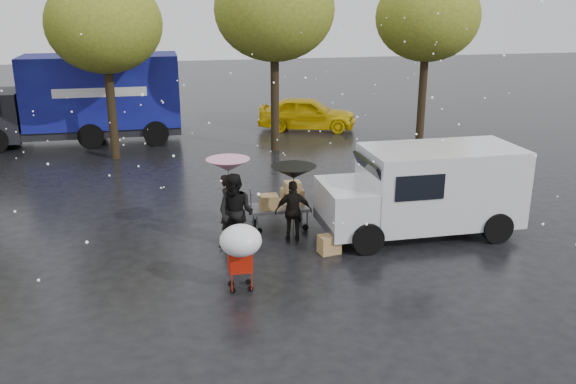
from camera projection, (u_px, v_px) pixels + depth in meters
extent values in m
plane|color=black|center=(251.00, 259.00, 13.91)|extent=(90.00, 90.00, 0.00)
imported|color=black|center=(230.00, 208.00, 14.76)|extent=(0.66, 0.73, 1.67)
imported|color=black|center=(236.00, 213.00, 14.11)|extent=(1.14, 1.08, 1.86)
imported|color=black|center=(293.00, 211.00, 14.71)|extent=(0.95, 0.50, 1.54)
cylinder|color=#4C4C4C|center=(229.00, 203.00, 14.72)|extent=(0.02, 0.02, 1.91)
cone|color=#CC5486|center=(228.00, 165.00, 14.43)|extent=(1.05, 1.05, 0.30)
sphere|color=#4C4C4C|center=(228.00, 164.00, 14.42)|extent=(0.06, 0.06, 0.06)
cylinder|color=#4C4C4C|center=(293.00, 207.00, 14.67)|extent=(0.02, 0.02, 1.76)
cone|color=black|center=(294.00, 172.00, 14.40)|extent=(1.09, 1.09, 0.30)
sphere|color=#4C4C4C|center=(294.00, 171.00, 14.39)|extent=(0.06, 0.06, 0.06)
cube|color=slate|center=(280.00, 208.00, 15.63)|extent=(1.50, 0.80, 0.08)
cylinder|color=slate|center=(251.00, 200.00, 15.40)|extent=(0.04, 0.04, 0.60)
cube|color=olive|center=(292.00, 197.00, 15.72)|extent=(0.55, 0.45, 0.40)
cube|color=olive|center=(269.00, 202.00, 15.41)|extent=(0.45, 0.40, 0.35)
cube|color=olive|center=(293.00, 187.00, 15.37)|extent=(0.40, 0.35, 0.28)
cube|color=tan|center=(282.00, 204.00, 15.61)|extent=(0.90, 0.55, 0.12)
cylinder|color=black|center=(259.00, 231.00, 15.36)|extent=(0.16, 0.05, 0.16)
cylinder|color=black|center=(255.00, 222.00, 15.95)|extent=(0.16, 0.05, 0.16)
cylinder|color=black|center=(305.00, 227.00, 15.60)|extent=(0.16, 0.05, 0.16)
cylinder|color=black|center=(300.00, 219.00, 16.19)|extent=(0.16, 0.05, 0.16)
cube|color=red|center=(240.00, 260.00, 12.31)|extent=(0.47, 0.41, 0.45)
cylinder|color=red|center=(241.00, 247.00, 12.02)|extent=(0.42, 0.02, 0.02)
cylinder|color=#4C4C4C|center=(241.00, 250.00, 12.04)|extent=(0.02, 0.02, 0.60)
ellipsoid|color=white|center=(241.00, 240.00, 11.97)|extent=(0.84, 0.84, 0.63)
cylinder|color=black|center=(233.00, 291.00, 12.30)|extent=(0.12, 0.04, 0.12)
cylinder|color=black|center=(231.00, 284.00, 12.60)|extent=(0.12, 0.04, 0.12)
cylinder|color=black|center=(251.00, 289.00, 12.37)|extent=(0.12, 0.04, 0.12)
cylinder|color=black|center=(248.00, 282.00, 12.67)|extent=(0.12, 0.04, 0.12)
cube|color=silver|center=(440.00, 185.00, 15.15)|extent=(3.80, 2.00, 1.90)
cube|color=silver|center=(347.00, 207.00, 14.79)|extent=(1.20, 1.95, 1.10)
cube|color=black|center=(370.00, 172.00, 14.64)|extent=(0.37, 1.70, 0.67)
cube|color=slate|center=(325.00, 224.00, 14.81)|extent=(0.12, 1.90, 0.25)
cylinder|color=black|center=(367.00, 238.00, 14.09)|extent=(0.76, 0.28, 0.76)
cylinder|color=black|center=(343.00, 211.00, 15.86)|extent=(0.76, 0.28, 0.76)
cylinder|color=black|center=(497.00, 228.00, 14.76)|extent=(0.76, 0.28, 0.76)
cylinder|color=black|center=(460.00, 203.00, 16.52)|extent=(0.76, 0.28, 0.76)
cube|color=#0E0B5F|center=(102.00, 90.00, 24.46)|extent=(6.00, 2.50, 2.80)
cube|color=black|center=(81.00, 129.00, 24.74)|extent=(8.00, 2.30, 0.35)
cube|color=silver|center=(100.00, 93.00, 23.26)|extent=(3.50, 0.03, 0.35)
cylinder|color=black|center=(8.00, 128.00, 25.23)|extent=(1.00, 0.30, 1.00)
cylinder|color=black|center=(156.00, 133.00, 24.29)|extent=(1.00, 0.30, 1.00)
cylinder|color=black|center=(156.00, 122.00, 26.43)|extent=(1.00, 0.30, 1.00)
cube|color=olive|center=(329.00, 244.00, 14.19)|extent=(0.53, 0.45, 0.43)
cube|color=olive|center=(360.00, 236.00, 14.81)|extent=(0.46, 0.38, 0.32)
imported|color=yellow|center=(307.00, 113.00, 27.09)|extent=(4.64, 2.99, 1.47)
cylinder|color=black|center=(111.00, 98.00, 21.82)|extent=(0.32, 0.32, 4.48)
ellipsoid|color=#4C611B|center=(104.00, 24.00, 21.03)|extent=(4.00, 4.00, 3.40)
cylinder|color=black|center=(275.00, 87.00, 22.96)|extent=(0.32, 0.32, 4.90)
ellipsoid|color=#4C611B|center=(274.00, 9.00, 22.09)|extent=(4.40, 4.40, 3.74)
cylinder|color=black|center=(423.00, 86.00, 24.20)|extent=(0.32, 0.32, 4.62)
ellipsoid|color=#4C611B|center=(427.00, 17.00, 23.39)|extent=(4.00, 4.00, 3.40)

